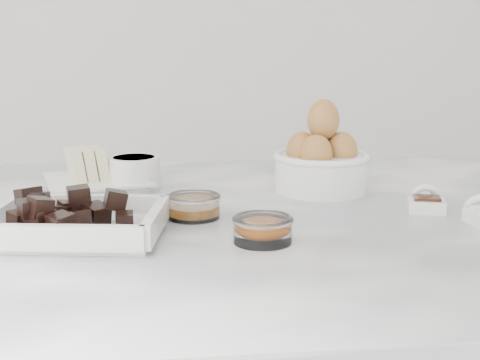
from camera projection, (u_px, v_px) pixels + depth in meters
name	position (u px, v px, depth m)	size (l,w,h in m)	color
marble_slab	(228.00, 229.00, 0.89)	(1.20, 0.80, 0.04)	silver
chocolate_dish	(76.00, 218.00, 0.78)	(0.22, 0.18, 0.05)	white
butter_plate	(95.00, 174.00, 1.04)	(0.19, 0.19, 0.06)	white
sugar_ramekin	(134.00, 171.00, 1.04)	(0.08, 0.08, 0.05)	white
egg_bowl	(321.00, 162.00, 1.01)	(0.15, 0.15, 0.14)	white
honey_bowl	(194.00, 206.00, 0.87)	(0.07, 0.07, 0.03)	white
zest_bowl	(263.00, 228.00, 0.76)	(0.07, 0.07, 0.03)	white
vanilla_spoon	(426.00, 202.00, 0.90)	(0.06, 0.07, 0.04)	white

